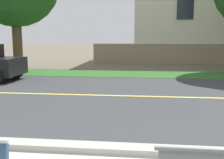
{
  "coord_description": "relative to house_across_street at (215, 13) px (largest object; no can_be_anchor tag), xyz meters",
  "views": [
    {
      "loc": [
        0.47,
        -1.65,
        1.81
      ],
      "look_at": [
        -0.11,
        3.47,
        1.0
      ],
      "focal_mm": 42.66,
      "sensor_mm": 36.0,
      "label": 1
    }
  ],
  "objects": [
    {
      "name": "street_asphalt",
      "position": [
        -6.1,
        -13.94,
        -3.7
      ],
      "size": [
        52.0,
        8.0,
        0.01
      ],
      "primitive_type": "cube",
      "color": "#383A3D",
      "rests_on": "ground_plane"
    },
    {
      "name": "garden_wall",
      "position": [
        -2.57,
        -3.2,
        -3.0
      ],
      "size": [
        13.0,
        0.36,
        1.4
      ],
      "primitive_type": "cube",
      "color": "gray",
      "rests_on": "ground_plane"
    },
    {
      "name": "curb_edge",
      "position": [
        -6.1,
        -18.09,
        -3.65
      ],
      "size": [
        44.0,
        0.3,
        0.11
      ],
      "primitive_type": "cube",
      "color": "#ADA89E",
      "rests_on": "ground_plane"
    },
    {
      "name": "far_verge_grass",
      "position": [
        -6.1,
        -8.65,
        -3.69
      ],
      "size": [
        48.0,
        2.8,
        0.02
      ],
      "primitive_type": "cube",
      "color": "#2D6026",
      "rests_on": "ground_plane"
    },
    {
      "name": "house_across_street",
      "position": [
        0.0,
        0.0,
        0.0
      ],
      "size": [
        13.39,
        6.91,
        7.31
      ],
      "color": "beige",
      "rests_on": "ground_plane"
    },
    {
      "name": "ground_plane",
      "position": [
        -6.1,
        -12.44,
        -3.7
      ],
      "size": [
        140.0,
        140.0,
        0.0
      ],
      "primitive_type": "plane",
      "color": "#665B4C"
    },
    {
      "name": "road_centre_line",
      "position": [
        -6.1,
        -13.94,
        -3.69
      ],
      "size": [
        48.0,
        0.14,
        0.01
      ],
      "primitive_type": "cube",
      "color": "#E0CC4C",
      "rests_on": "ground_plane"
    }
  ]
}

